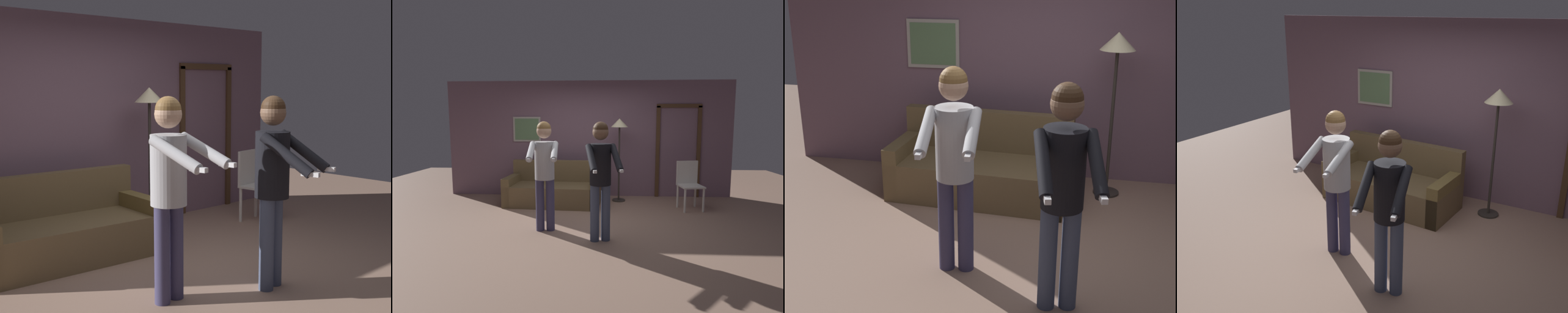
{
  "view_description": "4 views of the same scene",
  "coord_description": "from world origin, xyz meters",
  "views": [
    {
      "loc": [
        -3.33,
        -3.56,
        1.8
      ],
      "look_at": [
        -0.31,
        -0.24,
        1.2
      ],
      "focal_mm": 50.0,
      "sensor_mm": 36.0,
      "label": 1
    },
    {
      "loc": [
        0.35,
        -4.78,
        1.71
      ],
      "look_at": [
        0.12,
        -0.39,
        1.19
      ],
      "focal_mm": 28.0,
      "sensor_mm": 36.0,
      "label": 2
    },
    {
      "loc": [
        0.46,
        -4.05,
        2.44
      ],
      "look_at": [
        -0.32,
        -0.35,
        1.07
      ],
      "focal_mm": 50.0,
      "sensor_mm": 36.0,
      "label": 3
    },
    {
      "loc": [
        2.07,
        -3.87,
        2.75
      ],
      "look_at": [
        -0.07,
        -0.24,
        1.29
      ],
      "focal_mm": 40.0,
      "sensor_mm": 36.0,
      "label": 4
    }
  ],
  "objects": [
    {
      "name": "ground_plane",
      "position": [
        0.0,
        0.0,
        0.0
      ],
      "size": [
        12.0,
        12.0,
        0.0
      ],
      "primitive_type": "plane",
      "color": "#9E7B67"
    },
    {
      "name": "back_wall_assembly",
      "position": [
        0.01,
        2.11,
        1.3
      ],
      "size": [
        6.4,
        0.1,
        2.6
      ],
      "color": "slate",
      "rests_on": "ground_plane"
    },
    {
      "name": "couch",
      "position": [
        -0.67,
        1.35,
        0.28
      ],
      "size": [
        1.95,
        0.97,
        0.87
      ],
      "color": "brown",
      "rests_on": "ground_plane"
    },
    {
      "name": "torchiere_lamp",
      "position": [
        0.68,
        1.66,
        1.49
      ],
      "size": [
        0.36,
        0.36,
        1.76
      ],
      "color": "#332D28",
      "rests_on": "ground_plane"
    },
    {
      "name": "person_standing_left",
      "position": [
        -0.56,
        -0.21,
        1.03
      ],
      "size": [
        0.48,
        0.72,
        1.7
      ],
      "color": "#403C61",
      "rests_on": "ground_plane"
    },
    {
      "name": "person_standing_right",
      "position": [
        0.31,
        -0.58,
        1.03
      ],
      "size": [
        0.52,
        0.68,
        1.7
      ],
      "color": "#44506C",
      "rests_on": "ground_plane"
    },
    {
      "name": "dining_chair_distant",
      "position": [
        2.01,
        1.14,
        0.53
      ],
      "size": [
        0.48,
        0.48,
        0.93
      ],
      "color": "silver",
      "rests_on": "ground_plane"
    }
  ]
}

